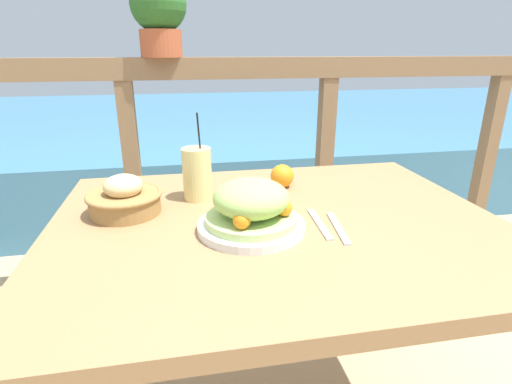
{
  "coord_description": "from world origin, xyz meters",
  "views": [
    {
      "loc": [
        -0.23,
        -0.91,
        1.15
      ],
      "look_at": [
        -0.05,
        0.05,
        0.79
      ],
      "focal_mm": 28.0,
      "sensor_mm": 36.0,
      "label": 1
    }
  ],
  "objects_px": {
    "drink_glass": "(197,174)",
    "bread_basket": "(125,198)",
    "salad_plate": "(251,209)",
    "potted_plant": "(159,12)"
  },
  "relations": [
    {
      "from": "salad_plate",
      "to": "bread_basket",
      "type": "distance_m",
      "value": 0.35
    },
    {
      "from": "salad_plate",
      "to": "potted_plant",
      "type": "height_order",
      "value": "potted_plant"
    },
    {
      "from": "salad_plate",
      "to": "drink_glass",
      "type": "height_order",
      "value": "drink_glass"
    },
    {
      "from": "salad_plate",
      "to": "bread_basket",
      "type": "relative_size",
      "value": 1.32
    },
    {
      "from": "bread_basket",
      "to": "potted_plant",
      "type": "height_order",
      "value": "potted_plant"
    },
    {
      "from": "salad_plate",
      "to": "potted_plant",
      "type": "xyz_separation_m",
      "value": [
        -0.21,
        0.94,
        0.5
      ]
    },
    {
      "from": "potted_plant",
      "to": "drink_glass",
      "type": "bearing_deg",
      "value": -82.15
    },
    {
      "from": "drink_glass",
      "to": "bread_basket",
      "type": "height_order",
      "value": "drink_glass"
    },
    {
      "from": "bread_basket",
      "to": "potted_plant",
      "type": "distance_m",
      "value": 0.93
    },
    {
      "from": "potted_plant",
      "to": "bread_basket",
      "type": "bearing_deg",
      "value": -97.24
    }
  ]
}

